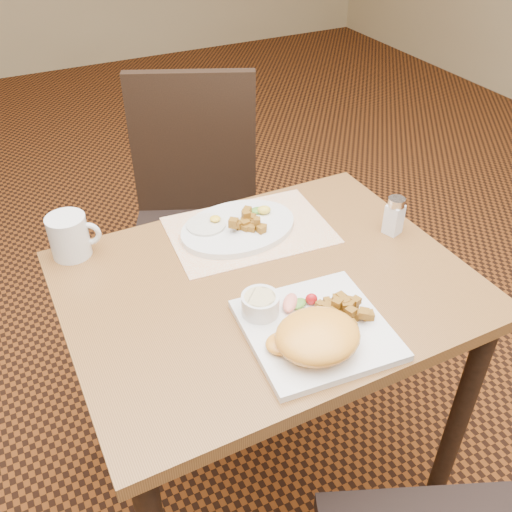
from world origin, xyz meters
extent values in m
plane|color=black|center=(0.00, 0.00, 0.00)|extent=(8.00, 8.00, 0.00)
cube|color=brown|center=(0.00, 0.00, 0.73)|extent=(0.90, 0.70, 0.03)
cylinder|color=black|center=(0.40, -0.30, 0.36)|extent=(0.05, 0.05, 0.71)
cylinder|color=black|center=(-0.40, 0.30, 0.36)|extent=(0.05, 0.05, 0.71)
cylinder|color=black|center=(0.40, 0.30, 0.36)|extent=(0.05, 0.05, 0.71)
cube|color=black|center=(0.05, 0.61, 0.45)|extent=(0.55, 0.55, 0.05)
cylinder|color=black|center=(0.29, 0.70, 0.21)|extent=(0.04, 0.04, 0.42)
cylinder|color=black|center=(0.14, 0.37, 0.21)|extent=(0.04, 0.04, 0.42)
cylinder|color=black|center=(-0.04, 0.84, 0.21)|extent=(0.04, 0.04, 0.42)
cylinder|color=black|center=(-0.19, 0.52, 0.21)|extent=(0.04, 0.04, 0.42)
cube|color=black|center=(0.13, 0.79, 0.72)|extent=(0.40, 0.21, 0.50)
cube|color=white|center=(0.05, 0.20, 0.75)|extent=(0.42, 0.31, 0.00)
cube|color=silver|center=(0.01, -0.19, 0.76)|extent=(0.30, 0.30, 0.02)
ellipsoid|color=#FBA731|center=(-0.02, -0.24, 0.80)|extent=(0.17, 0.15, 0.06)
ellipsoid|color=#FBA731|center=(0.01, -0.26, 0.78)|extent=(0.07, 0.06, 0.02)
ellipsoid|color=#FBA731|center=(-0.08, -0.21, 0.78)|extent=(0.07, 0.06, 0.02)
cylinder|color=silver|center=(-0.07, -0.10, 0.79)|extent=(0.08, 0.08, 0.04)
cylinder|color=beige|center=(-0.07, -0.10, 0.81)|extent=(0.07, 0.07, 0.01)
ellipsoid|color=#387223|center=(0.01, -0.12, 0.77)|extent=(0.05, 0.04, 0.01)
ellipsoid|color=red|center=(0.04, -0.13, 0.78)|extent=(0.03, 0.03, 0.03)
ellipsoid|color=#F28C72|center=(-0.01, -0.11, 0.78)|extent=(0.06, 0.07, 0.02)
cylinder|color=white|center=(-0.05, 0.24, 0.77)|extent=(0.10, 0.10, 0.01)
ellipsoid|color=yellow|center=(-0.02, 0.25, 0.78)|extent=(0.03, 0.03, 0.01)
ellipsoid|color=#387223|center=(0.10, 0.24, 0.78)|extent=(0.04, 0.03, 0.01)
ellipsoid|color=yellow|center=(0.11, 0.23, 0.78)|extent=(0.04, 0.04, 0.02)
cube|color=white|center=(0.37, 0.03, 0.79)|extent=(0.05, 0.05, 0.08)
cylinder|color=silver|center=(0.37, 0.03, 0.84)|extent=(0.05, 0.05, 0.02)
cylinder|color=silver|center=(-0.37, 0.30, 0.80)|extent=(0.09, 0.09, 0.10)
torus|color=silver|center=(-0.33, 0.29, 0.81)|extent=(0.06, 0.03, 0.06)
cube|color=#986418|center=(0.08, -0.16, 0.77)|extent=(0.02, 0.02, 0.02)
cube|color=#986418|center=(0.08, -0.17, 0.77)|extent=(0.02, 0.02, 0.02)
cube|color=#986418|center=(0.10, -0.22, 0.79)|extent=(0.03, 0.03, 0.02)
cube|color=#986418|center=(0.08, -0.16, 0.77)|extent=(0.02, 0.02, 0.02)
cube|color=#986418|center=(0.08, -0.15, 0.79)|extent=(0.02, 0.02, 0.01)
cube|color=#986418|center=(0.11, -0.16, 0.77)|extent=(0.02, 0.02, 0.02)
cube|color=#986418|center=(0.09, -0.18, 0.77)|extent=(0.02, 0.02, 0.01)
cube|color=#986418|center=(0.07, -0.17, 0.79)|extent=(0.03, 0.03, 0.02)
cube|color=#986418|center=(0.09, -0.18, 0.79)|extent=(0.02, 0.02, 0.02)
cube|color=#986418|center=(0.05, -0.14, 0.77)|extent=(0.02, 0.02, 0.01)
cube|color=#986418|center=(0.09, -0.16, 0.79)|extent=(0.02, 0.02, 0.02)
cube|color=#986418|center=(0.10, -0.15, 0.77)|extent=(0.02, 0.02, 0.01)
cube|color=#986418|center=(0.10, -0.21, 0.77)|extent=(0.03, 0.03, 0.02)
cube|color=#986418|center=(0.06, -0.16, 0.78)|extent=(0.03, 0.03, 0.02)
cube|color=#986418|center=(0.05, -0.19, 0.77)|extent=(0.02, 0.03, 0.02)
cube|color=#986418|center=(0.11, -0.18, 0.79)|extent=(0.02, 0.02, 0.01)
cube|color=#986418|center=(0.08, -0.15, 0.77)|extent=(0.02, 0.02, 0.02)
cube|color=#986418|center=(0.12, -0.22, 0.77)|extent=(0.03, 0.03, 0.02)
cube|color=#986418|center=(0.05, -0.18, 0.79)|extent=(0.02, 0.02, 0.01)
cube|color=#986418|center=(0.08, -0.20, 0.79)|extent=(0.02, 0.02, 0.02)
cube|color=#986418|center=(0.09, -0.19, 0.79)|extent=(0.02, 0.02, 0.02)
cube|color=#986418|center=(0.09, -0.17, 0.77)|extent=(0.03, 0.03, 0.02)
cube|color=#986418|center=(0.09, -0.19, 0.79)|extent=(0.02, 0.02, 0.02)
cube|color=#986418|center=(0.07, -0.14, 0.77)|extent=(0.02, 0.02, 0.02)
cube|color=#986418|center=(0.11, -0.18, 0.77)|extent=(0.02, 0.02, 0.01)
cube|color=#986418|center=(0.07, -0.23, 0.78)|extent=(0.02, 0.02, 0.02)
cube|color=#986418|center=(0.06, 0.18, 0.78)|extent=(0.03, 0.03, 0.02)
cube|color=#986418|center=(0.05, 0.20, 0.78)|extent=(0.03, 0.03, 0.02)
cube|color=#986418|center=(0.04, 0.19, 0.78)|extent=(0.02, 0.02, 0.02)
cube|color=#986418|center=(0.04, 0.20, 0.78)|extent=(0.02, 0.02, 0.02)
cube|color=#986418|center=(0.02, 0.20, 0.78)|extent=(0.02, 0.02, 0.02)
cube|color=#986418|center=(0.03, 0.18, 0.78)|extent=(0.02, 0.02, 0.01)
cube|color=#986418|center=(0.05, 0.21, 0.79)|extent=(0.02, 0.02, 0.02)
cube|color=#986418|center=(0.06, 0.18, 0.78)|extent=(0.02, 0.02, 0.01)
cube|color=#986418|center=(0.06, 0.17, 0.79)|extent=(0.02, 0.02, 0.02)
cube|color=#986418|center=(0.06, 0.16, 0.78)|extent=(0.02, 0.02, 0.02)
cube|color=#986418|center=(0.05, 0.21, 0.78)|extent=(0.02, 0.02, 0.02)
cube|color=#986418|center=(0.06, 0.20, 0.78)|extent=(0.03, 0.03, 0.02)
cube|color=#986418|center=(0.01, 0.19, 0.79)|extent=(0.02, 0.02, 0.01)
cube|color=#986418|center=(0.07, 0.16, 0.78)|extent=(0.02, 0.02, 0.02)
cube|color=#986418|center=(0.06, 0.21, 0.78)|extent=(0.03, 0.03, 0.02)
cube|color=#986418|center=(0.06, 0.23, 0.79)|extent=(0.03, 0.03, 0.02)
cube|color=#986418|center=(0.05, 0.17, 0.78)|extent=(0.03, 0.03, 0.02)
cube|color=#986418|center=(0.00, 0.19, 0.80)|extent=(0.03, 0.03, 0.02)
camera|label=1|loc=(-0.48, -0.88, 1.57)|focal=40.00mm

